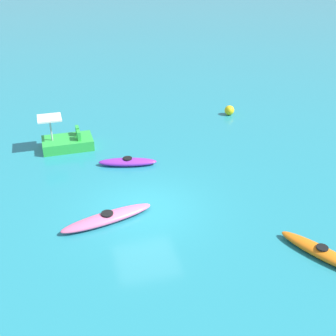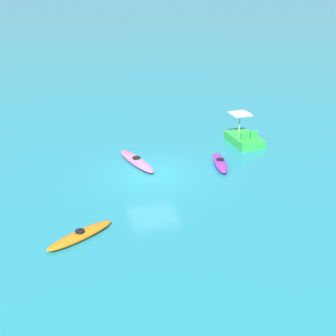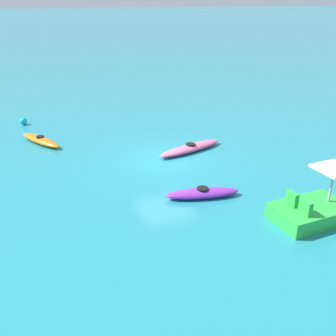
{
  "view_description": "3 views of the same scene",
  "coord_description": "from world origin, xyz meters",
  "px_view_note": "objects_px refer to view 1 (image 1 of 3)",
  "views": [
    {
      "loc": [
        13.04,
        -2.65,
        8.72
      ],
      "look_at": [
        -2.51,
        1.58,
        0.24
      ],
      "focal_mm": 44.73,
      "sensor_mm": 36.0,
      "label": 1
    },
    {
      "loc": [
        5.08,
        19.39,
        9.53
      ],
      "look_at": [
        -0.6,
        0.74,
        0.58
      ],
      "focal_mm": 46.74,
      "sensor_mm": 36.0,
      "label": 2
    },
    {
      "loc": [
        -14.25,
        5.61,
        6.45
      ],
      "look_at": [
        -1.93,
        0.61,
        0.5
      ],
      "focal_mm": 40.6,
      "sensor_mm": 36.0,
      "label": 3
    }
  ],
  "objects_px": {
    "kayak_orange": "(321,252)",
    "pedal_boat_green": "(67,142)",
    "kayak_pink": "(107,218)",
    "buoy_yellow": "(229,110)",
    "kayak_purple": "(128,162)"
  },
  "relations": [
    {
      "from": "kayak_orange",
      "to": "kayak_pink",
      "type": "bearing_deg",
      "value": -120.42
    },
    {
      "from": "buoy_yellow",
      "to": "kayak_orange",
      "type": "bearing_deg",
      "value": -9.57
    },
    {
      "from": "buoy_yellow",
      "to": "kayak_pink",
      "type": "bearing_deg",
      "value": -43.19
    },
    {
      "from": "kayak_pink",
      "to": "buoy_yellow",
      "type": "distance_m",
      "value": 12.33
    },
    {
      "from": "kayak_orange",
      "to": "kayak_purple",
      "type": "bearing_deg",
      "value": -148.61
    },
    {
      "from": "kayak_purple",
      "to": "buoy_yellow",
      "type": "xyz_separation_m",
      "value": [
        -4.82,
        6.95,
        0.12
      ]
    },
    {
      "from": "pedal_boat_green",
      "to": "kayak_pink",
      "type": "bearing_deg",
      "value": 8.59
    },
    {
      "from": "kayak_pink",
      "to": "pedal_boat_green",
      "type": "height_order",
      "value": "pedal_boat_green"
    },
    {
      "from": "kayak_orange",
      "to": "kayak_purple",
      "type": "distance_m",
      "value": 9.23
    },
    {
      "from": "kayak_pink",
      "to": "buoy_yellow",
      "type": "height_order",
      "value": "buoy_yellow"
    },
    {
      "from": "kayak_purple",
      "to": "kayak_pink",
      "type": "height_order",
      "value": "same"
    },
    {
      "from": "kayak_orange",
      "to": "buoy_yellow",
      "type": "relative_size",
      "value": 5.05
    },
    {
      "from": "kayak_orange",
      "to": "kayak_pink",
      "type": "xyz_separation_m",
      "value": [
        -3.7,
        -6.3,
        -0.0
      ]
    },
    {
      "from": "kayak_purple",
      "to": "pedal_boat_green",
      "type": "bearing_deg",
      "value": -135.97
    },
    {
      "from": "kayak_orange",
      "to": "pedal_boat_green",
      "type": "xyz_separation_m",
      "value": [
        -10.48,
        -7.33,
        0.17
      ]
    }
  ]
}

